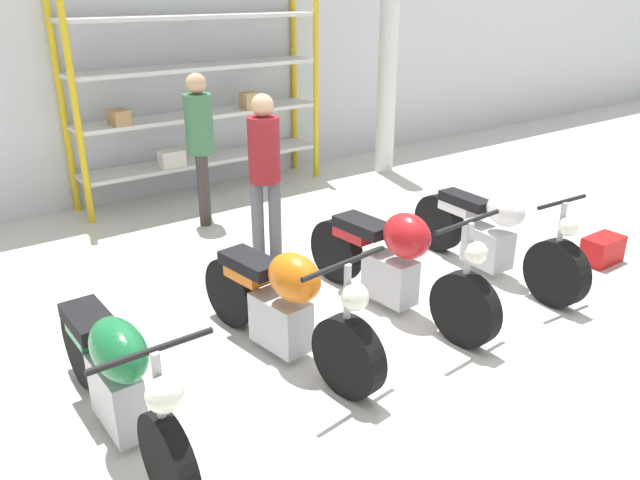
{
  "coord_description": "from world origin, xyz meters",
  "views": [
    {
      "loc": [
        -2.86,
        -3.46,
        2.66
      ],
      "look_at": [
        0.0,
        0.4,
        0.7
      ],
      "focal_mm": 35.0,
      "sensor_mm": 36.0,
      "label": 1
    }
  ],
  "objects_px": {
    "motorcycle_green": "(117,376)",
    "toolbox": "(602,250)",
    "motorcycle_orange": "(285,305)",
    "person_near_rack": "(264,164)",
    "shelving_rack": "(199,94)",
    "motorcycle_white": "(492,236)",
    "motorcycle_red": "(395,261)",
    "person_browsing": "(200,137)"
  },
  "relations": [
    {
      "from": "motorcycle_red",
      "to": "person_browsing",
      "type": "distance_m",
      "value": 3.04
    },
    {
      "from": "motorcycle_green",
      "to": "motorcycle_orange",
      "type": "relative_size",
      "value": 1.05
    },
    {
      "from": "shelving_rack",
      "to": "motorcycle_orange",
      "type": "relative_size",
      "value": 1.77
    },
    {
      "from": "shelving_rack",
      "to": "motorcycle_red",
      "type": "relative_size",
      "value": 1.61
    },
    {
      "from": "motorcycle_orange",
      "to": "person_browsing",
      "type": "height_order",
      "value": "person_browsing"
    },
    {
      "from": "motorcycle_orange",
      "to": "motorcycle_white",
      "type": "height_order",
      "value": "motorcycle_orange"
    },
    {
      "from": "shelving_rack",
      "to": "motorcycle_red",
      "type": "bearing_deg",
      "value": -93.06
    },
    {
      "from": "motorcycle_orange",
      "to": "motorcycle_red",
      "type": "xyz_separation_m",
      "value": [
        1.18,
        0.06,
        0.02
      ]
    },
    {
      "from": "person_browsing",
      "to": "person_near_rack",
      "type": "height_order",
      "value": "person_browsing"
    },
    {
      "from": "person_browsing",
      "to": "toolbox",
      "type": "relative_size",
      "value": 4.02
    },
    {
      "from": "motorcycle_red",
      "to": "person_near_rack",
      "type": "relative_size",
      "value": 1.26
    },
    {
      "from": "motorcycle_orange",
      "to": "motorcycle_white",
      "type": "relative_size",
      "value": 0.92
    },
    {
      "from": "motorcycle_red",
      "to": "toolbox",
      "type": "xyz_separation_m",
      "value": [
        2.42,
        -0.55,
        -0.31
      ]
    },
    {
      "from": "person_browsing",
      "to": "person_near_rack",
      "type": "relative_size",
      "value": 1.04
    },
    {
      "from": "motorcycle_green",
      "to": "motorcycle_red",
      "type": "bearing_deg",
      "value": 95.08
    },
    {
      "from": "motorcycle_green",
      "to": "motorcycle_red",
      "type": "height_order",
      "value": "motorcycle_red"
    },
    {
      "from": "motorcycle_orange",
      "to": "shelving_rack",
      "type": "bearing_deg",
      "value": 154.59
    },
    {
      "from": "motorcycle_orange",
      "to": "motorcycle_green",
      "type": "bearing_deg",
      "value": -88.96
    },
    {
      "from": "motorcycle_green",
      "to": "person_near_rack",
      "type": "xyz_separation_m",
      "value": [
        2.25,
        1.89,
        0.55
      ]
    },
    {
      "from": "motorcycle_red",
      "to": "person_browsing",
      "type": "relative_size",
      "value": 1.21
    },
    {
      "from": "motorcycle_orange",
      "to": "toolbox",
      "type": "relative_size",
      "value": 4.44
    },
    {
      "from": "motorcycle_red",
      "to": "toolbox",
      "type": "height_order",
      "value": "motorcycle_red"
    },
    {
      "from": "motorcycle_green",
      "to": "toolbox",
      "type": "distance_m",
      "value": 4.97
    },
    {
      "from": "motorcycle_orange",
      "to": "person_near_rack",
      "type": "relative_size",
      "value": 1.15
    },
    {
      "from": "shelving_rack",
      "to": "motorcycle_white",
      "type": "xyz_separation_m",
      "value": [
        1.05,
        -4.08,
        -0.95
      ]
    },
    {
      "from": "shelving_rack",
      "to": "motorcycle_white",
      "type": "bearing_deg",
      "value": -75.59
    },
    {
      "from": "motorcycle_green",
      "to": "motorcycle_orange",
      "type": "xyz_separation_m",
      "value": [
        1.35,
        0.18,
        -0.02
      ]
    },
    {
      "from": "motorcycle_white",
      "to": "motorcycle_red",
      "type": "bearing_deg",
      "value": -87.59
    },
    {
      "from": "shelving_rack",
      "to": "person_near_rack",
      "type": "distance_m",
      "value": 2.48
    },
    {
      "from": "person_browsing",
      "to": "motorcycle_orange",
      "type": "bearing_deg",
      "value": 104.14
    },
    {
      "from": "motorcycle_orange",
      "to": "motorcycle_white",
      "type": "bearing_deg",
      "value": 84.11
    },
    {
      "from": "shelving_rack",
      "to": "person_browsing",
      "type": "bearing_deg",
      "value": -116.84
    },
    {
      "from": "motorcycle_white",
      "to": "person_browsing",
      "type": "relative_size",
      "value": 1.2
    },
    {
      "from": "motorcycle_orange",
      "to": "person_browsing",
      "type": "distance_m",
      "value": 3.2
    },
    {
      "from": "toolbox",
      "to": "motorcycle_orange",
      "type": "bearing_deg",
      "value": 172.24
    },
    {
      "from": "motorcycle_white",
      "to": "motorcycle_green",
      "type": "bearing_deg",
      "value": -82.94
    },
    {
      "from": "person_near_rack",
      "to": "toolbox",
      "type": "height_order",
      "value": "person_near_rack"
    },
    {
      "from": "motorcycle_green",
      "to": "toolbox",
      "type": "bearing_deg",
      "value": 86.02
    },
    {
      "from": "shelving_rack",
      "to": "motorcycle_green",
      "type": "distance_m",
      "value": 5.17
    },
    {
      "from": "motorcycle_orange",
      "to": "toolbox",
      "type": "bearing_deg",
      "value": 75.67
    },
    {
      "from": "person_browsing",
      "to": "person_near_rack",
      "type": "distance_m",
      "value": 1.32
    },
    {
      "from": "shelving_rack",
      "to": "person_near_rack",
      "type": "bearing_deg",
      "value": -101.66
    }
  ]
}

